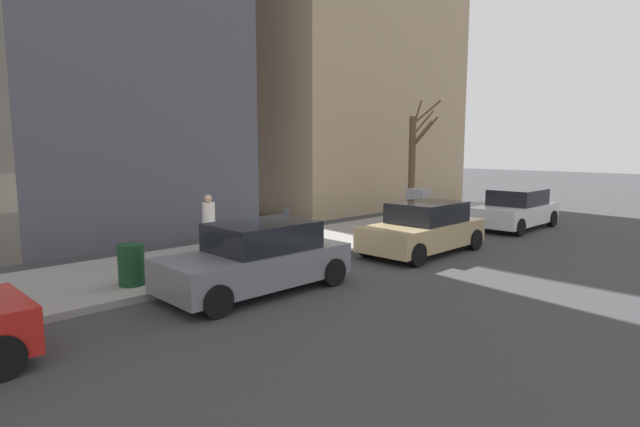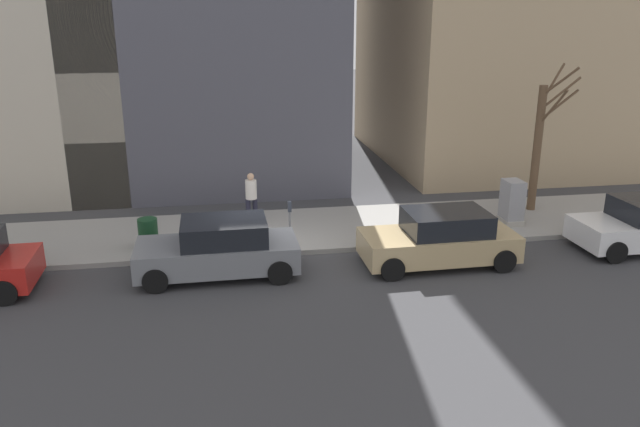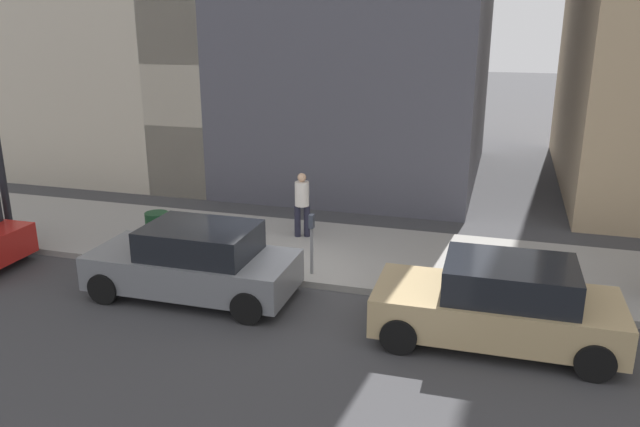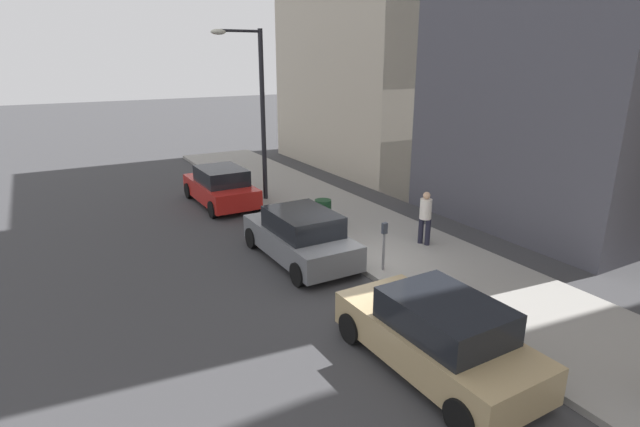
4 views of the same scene
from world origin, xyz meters
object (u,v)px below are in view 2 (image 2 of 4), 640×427
Objects in this scene: bare_tree at (539,142)px; pedestrian_near_meter at (251,195)px; parking_meter at (290,219)px; parked_car_tan at (440,239)px; trash_bin at (148,234)px; parked_car_grey at (219,249)px; utility_box at (512,203)px.

bare_tree is 2.98× the size of pedestrian_near_meter.
bare_tree is (2.12, -8.70, 1.52)m from parking_meter.
trash_bin is (2.14, 7.99, -0.14)m from parked_car_tan.
parked_car_tan is 3.13× the size of parking_meter.
parking_meter is at bearing 66.03° from parked_car_tan.
parked_car_tan is 4.69× the size of trash_bin.
bare_tree reaches higher than parked_car_tan.
parked_car_grey is 0.85× the size of bare_tree.
parking_meter is 7.32m from utility_box.
parked_car_tan and parked_car_grey have the same top height.
parking_meter is 9.09m from bare_tree.
bare_tree is at bearing -48.45° from utility_box.
utility_box is 0.29× the size of bare_tree.
parked_car_grey is 2.76m from trash_bin.
trash_bin is at bearing 97.48° from bare_tree.
bare_tree is (3.81, -4.75, 1.77)m from parked_car_tan.
parked_car_tan is at bearing 127.45° from utility_box.
trash_bin is at bearing 46.07° from parked_car_grey.
bare_tree is at bearing -52.04° from parked_car_tan.
bare_tree is 9.77m from pedestrian_near_meter.
trash_bin is at bearing 74.21° from parked_car_tan.
bare_tree is (3.57, -10.75, 1.77)m from parked_car_grey.
parking_meter is at bearing -54.90° from parked_car_grey.
parked_car_grey is 4.68× the size of trash_bin.
parked_car_tan is at bearing 128.74° from bare_tree.
parking_meter is at bearing 94.18° from pedestrian_near_meter.
parked_car_grey is at bearing 108.40° from bare_tree.
pedestrian_near_meter reaches higher than parked_car_grey.
utility_box is (2.54, -3.32, 0.11)m from parked_car_tan.
bare_tree reaches higher than trash_bin.
parking_meter is at bearing -96.36° from trash_bin.
utility_box is at bearing -87.97° from trash_bin.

